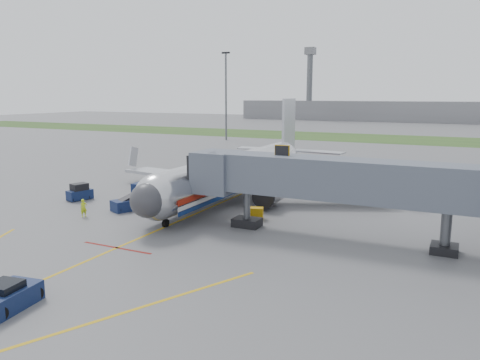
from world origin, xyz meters
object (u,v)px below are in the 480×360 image
at_px(ramp_worker, 84,208).
at_px(airliner, 237,172).
at_px(baggage_tug, 80,193).
at_px(pushback_tug, 5,298).
at_px(belt_loader, 134,203).

bearing_deg(ramp_worker, airliner, -3.72).
relative_size(airliner, ramp_worker, 22.19).
bearing_deg(airliner, ramp_worker, -121.34).
relative_size(baggage_tug, ramp_worker, 1.70).
height_order(pushback_tug, belt_loader, belt_loader).
xyz_separation_m(baggage_tug, belt_loader, (7.58, -0.70, -0.16)).
relative_size(pushback_tug, ramp_worker, 2.25).
xyz_separation_m(airliner, ramp_worker, (-8.40, -13.79, -1.84)).
xyz_separation_m(pushback_tug, ramp_worker, (-9.72, 15.45, 0.22)).
height_order(airliner, baggage_tug, airliner).
bearing_deg(ramp_worker, pushback_tug, -120.19).
height_order(airliner, pushback_tug, airliner).
bearing_deg(belt_loader, baggage_tug, 174.72).
height_order(belt_loader, ramp_worker, belt_loader).
bearing_deg(baggage_tug, airliner, 32.68).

